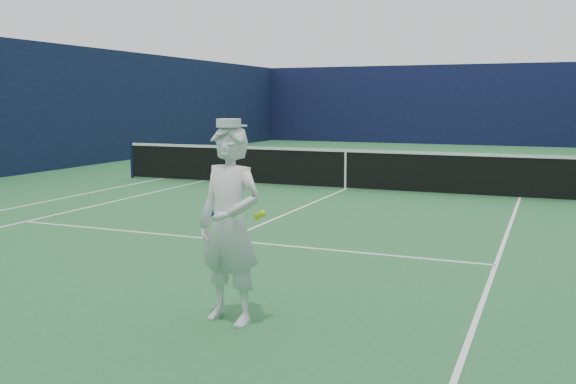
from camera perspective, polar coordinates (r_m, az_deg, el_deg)
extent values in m
plane|color=#266634|center=(16.09, 5.11, 0.24)|extent=(80.00, 80.00, 0.00)
cube|color=white|center=(27.60, 12.50, 3.37)|extent=(11.03, 0.06, 0.01)
cube|color=white|center=(18.46, -11.37, 1.13)|extent=(0.06, 23.83, 0.01)
cube|color=white|center=(17.74, -7.68, 0.94)|extent=(0.06, 23.77, 0.01)
cube|color=white|center=(15.39, 19.89, -0.56)|extent=(0.06, 23.77, 0.01)
cube|color=white|center=(22.24, 10.04, 2.33)|extent=(8.23, 0.06, 0.01)
cube|color=white|center=(10.25, -5.67, -4.28)|extent=(8.23, 0.06, 0.01)
cube|color=white|center=(16.09, 5.11, 0.25)|extent=(0.06, 12.80, 0.01)
cube|color=white|center=(27.46, 12.45, 3.34)|extent=(0.06, 0.30, 0.01)
cube|color=black|center=(33.56, 14.45, 7.52)|extent=(20.12, 0.12, 4.00)
cube|color=#0E1736|center=(21.18, -21.81, 7.01)|extent=(0.12, 36.12, 4.00)
cylinder|color=#141E4C|center=(18.93, -13.71, 2.85)|extent=(0.09, 0.09, 1.07)
cube|color=black|center=(16.03, 5.13, 2.01)|extent=(12.79, 0.02, 0.92)
cube|color=white|center=(15.99, 5.15, 3.68)|extent=(12.79, 0.04, 0.07)
cube|color=white|center=(16.03, 5.13, 1.90)|extent=(0.05, 0.03, 0.94)
imported|color=white|center=(6.34, -5.19, -2.96)|extent=(0.79, 0.59, 1.96)
cylinder|color=white|center=(6.23, -5.30, 6.13)|extent=(0.24, 0.24, 0.08)
cube|color=white|center=(6.33, -4.57, 5.90)|extent=(0.20, 0.13, 0.02)
cylinder|color=navy|center=(6.57, -6.68, -2.26)|extent=(0.05, 0.09, 0.22)
cube|color=#2142B3|center=(6.65, -6.41, -3.70)|extent=(0.03, 0.02, 0.14)
torus|color=#2142B3|center=(6.74, -5.98, -5.32)|extent=(0.31, 0.15, 0.29)
cube|color=beige|center=(6.74, -5.98, -5.32)|extent=(0.22, 0.04, 0.30)
sphere|color=#E3F51B|center=(6.25, -2.75, -2.19)|extent=(0.07, 0.07, 0.07)
sphere|color=#E3F51B|center=(6.23, -2.31, -1.93)|extent=(0.07, 0.07, 0.07)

